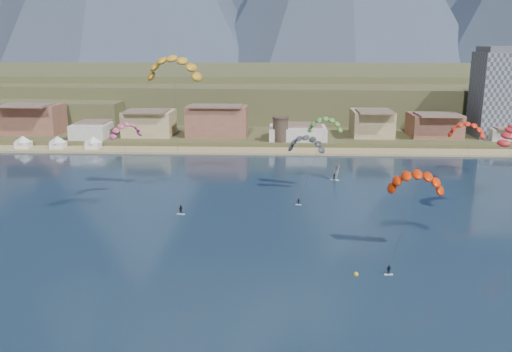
# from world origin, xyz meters

# --- Properties ---
(ground) EXTENTS (2400.00, 2400.00, 0.00)m
(ground) POSITION_xyz_m (0.00, 0.00, 0.00)
(ground) COLOR black
(ground) RESTS_ON ground
(beach) EXTENTS (2200.00, 12.00, 0.90)m
(beach) POSITION_xyz_m (0.00, 106.00, 0.25)
(beach) COLOR tan
(beach) RESTS_ON ground
(land) EXTENTS (2200.00, 900.00, 4.00)m
(land) POSITION_xyz_m (0.00, 560.00, 0.00)
(land) COLOR brown
(land) RESTS_ON ground
(foothills) EXTENTS (940.00, 210.00, 18.00)m
(foothills) POSITION_xyz_m (22.39, 232.47, 9.08)
(foothills) COLOR brown
(foothills) RESTS_ON ground
(town) EXTENTS (400.00, 24.00, 12.00)m
(town) POSITION_xyz_m (-40.00, 122.00, 8.00)
(town) COLOR silver
(town) RESTS_ON ground
(apartment_tower) EXTENTS (20.00, 16.00, 32.00)m
(apartment_tower) POSITION_xyz_m (85.00, 128.00, 17.82)
(apartment_tower) COLOR gray
(apartment_tower) RESTS_ON ground
(watchtower) EXTENTS (5.82, 5.82, 8.60)m
(watchtower) POSITION_xyz_m (5.00, 114.00, 6.37)
(watchtower) COLOR #47382D
(watchtower) RESTS_ON ground
(beach_tents) EXTENTS (43.40, 6.40, 5.00)m
(beach_tents) POSITION_xyz_m (-76.25, 106.00, 3.71)
(beach_tents) COLOR white
(beach_tents) RESTS_ON ground
(kitesurfer_yellow) EXTENTS (13.81, 18.15, 34.61)m
(kitesurfer_yellow) POSITION_xyz_m (-19.36, 51.95, 30.62)
(kitesurfer_yellow) COLOR silver
(kitesurfer_yellow) RESTS_ON ground
(kitesurfer_orange) EXTENTS (11.81, 13.53, 17.58)m
(kitesurfer_orange) POSITION_xyz_m (27.85, 19.05, 13.16)
(kitesurfer_orange) COLOR silver
(kitesurfer_orange) RESTS_ON ground
(kitesurfer_green) EXTENTS (11.17, 10.56, 20.31)m
(kitesurfer_green) POSITION_xyz_m (15.08, 53.92, 17.39)
(kitesurfer_green) COLOR silver
(kitesurfer_green) RESTS_ON ground
(distant_kite_pink) EXTENTS (7.86, 7.84, 19.71)m
(distant_kite_pink) POSITION_xyz_m (-29.64, 47.06, 17.09)
(distant_kite_pink) COLOR #262626
(distant_kite_pink) RESTS_ON ground
(distant_kite_dark) EXTENTS (10.37, 7.29, 15.26)m
(distant_kite_dark) POSITION_xyz_m (11.25, 61.78, 11.70)
(distant_kite_dark) COLOR #262626
(distant_kite_dark) RESTS_ON ground
(distant_kite_orange) EXTENTS (10.21, 7.41, 17.50)m
(distant_kite_orange) POSITION_xyz_m (52.69, 68.96, 14.27)
(distant_kite_orange) COLOR #262626
(distant_kite_orange) RESTS_ON ground
(distant_kite_red) EXTENTS (8.49, 9.35, 20.51)m
(distant_kite_red) POSITION_xyz_m (52.25, 41.67, 17.61)
(distant_kite_red) COLOR #262626
(distant_kite_red) RESTS_ON ground
(windsurfer) EXTENTS (2.58, 2.74, 4.26)m
(windsurfer) POSITION_xyz_m (19.41, 68.64, 1.35)
(windsurfer) COLOR silver
(windsurfer) RESTS_ON ground
(buoy) EXTENTS (0.74, 0.74, 0.74)m
(buoy) POSITION_xyz_m (16.77, 8.29, 0.13)
(buoy) COLOR gold
(buoy) RESTS_ON ground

